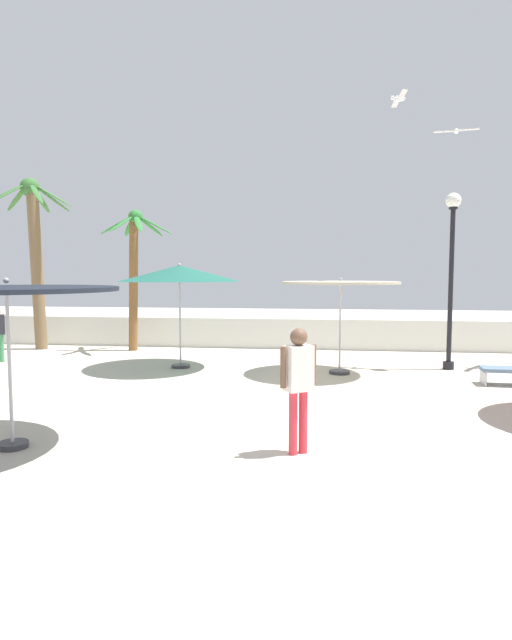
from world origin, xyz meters
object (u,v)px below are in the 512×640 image
patio_umbrella_2 (341,287)px  lamp_post_1 (452,260)px  patio_umbrella_1 (7,294)px  palm_tree_1 (134,262)px  seagull_0 (456,131)px  palm_tree_0 (35,244)px  patio_umbrella_0 (180,274)px  guest_1 (298,378)px  seagull_2 (398,99)px

patio_umbrella_2 → lamp_post_1: lamp_post_1 is taller
patio_umbrella_1 → patio_umbrella_2: bearing=53.3°
palm_tree_1 → lamp_post_1: bearing=-13.6°
patio_umbrella_2 → seagull_0: size_ratio=2.57×
palm_tree_0 → palm_tree_1: 3.34m
palm_tree_1 → seagull_0: seagull_0 is taller
patio_umbrella_2 → lamp_post_1: 3.04m
patio_umbrella_1 → lamp_post_1: 10.50m
patio_umbrella_0 → lamp_post_1: (6.90, 0.67, 0.36)m
patio_umbrella_0 → seagull_0: bearing=8.3°
patio_umbrella_0 → guest_1: 7.36m
patio_umbrella_0 → palm_tree_1: bearing=128.2°
patio_umbrella_1 → guest_1: size_ratio=1.75×
patio_umbrella_2 → lamp_post_1: size_ratio=0.63×
palm_tree_1 → guest_1: (5.70, -9.26, -1.76)m
seagull_0 → patio_umbrella_0: bearing=-171.7°
patio_umbrella_0 → guest_1: patio_umbrella_0 is taller
patio_umbrella_1 → guest_1: patio_umbrella_1 is taller
palm_tree_0 → seagull_2: 11.78m
patio_umbrella_2 → guest_1: bearing=-96.5°
patio_umbrella_1 → seagull_2: (6.10, 7.32, 4.64)m
patio_umbrella_2 → palm_tree_1: (-6.39, 3.22, 0.67)m
palm_tree_1 → guest_1: bearing=-58.4°
seagull_2 → seagull_0: bearing=13.3°
patio_umbrella_0 → palm_tree_0: (-5.57, 2.81, 0.95)m
patio_umbrella_1 → seagull_2: size_ratio=2.95×
patio_umbrella_1 → palm_tree_0: 10.75m
patio_umbrella_2 → seagull_2: 4.99m
patio_umbrella_1 → seagull_2: bearing=50.2°
patio_umbrella_2 → lamp_post_1: (2.79, 1.00, 0.67)m
patio_umbrella_2 → seagull_2: size_ratio=2.77×
lamp_post_1 → guest_1: size_ratio=2.59×
patio_umbrella_2 → seagull_0: 5.06m
palm_tree_0 → guest_1: bearing=-45.6°
patio_umbrella_1 → patio_umbrella_2: patio_umbrella_1 is taller
patio_umbrella_2 → guest_1: 6.17m
seagull_2 → patio_umbrella_0: bearing=-173.0°
patio_umbrella_0 → patio_umbrella_1: patio_umbrella_0 is taller
patio_umbrella_1 → lamp_post_1: lamp_post_1 is taller
patio_umbrella_2 → guest_1: patio_umbrella_2 is taller
palm_tree_0 → seagull_0: size_ratio=4.98×
palm_tree_1 → guest_1: palm_tree_1 is taller
patio_umbrella_2 → seagull_2: seagull_2 is taller
patio_umbrella_2 → lamp_post_1: bearing=19.6°
seagull_2 → patio_umbrella_1: bearing=-129.8°
patio_umbrella_2 → palm_tree_1: palm_tree_1 is taller
seagull_0 → patio_umbrella_2: bearing=-154.9°
patio_umbrella_0 → guest_1: size_ratio=1.82×
seagull_0 → seagull_2: (-1.50, -0.35, 0.75)m
patio_umbrella_1 → palm_tree_1: 9.71m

